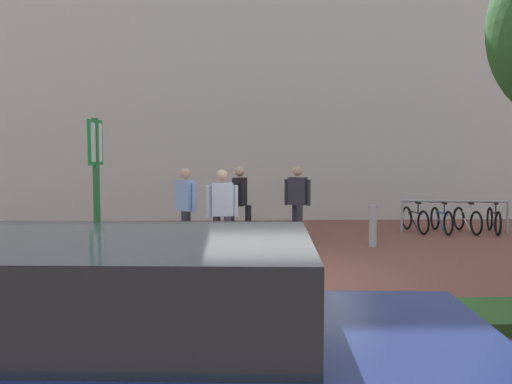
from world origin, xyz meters
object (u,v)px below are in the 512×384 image
at_px(person_suited_navy, 297,199).
at_px(person_casual_tan, 222,209).
at_px(parking_sign_post, 97,192).
at_px(bike_at_sign, 103,293).
at_px(bike_rack_cluster, 454,219).
at_px(person_suited_dark, 240,200).
at_px(bollard_steel, 373,226).
at_px(person_shirt_white, 186,204).
at_px(car_navy_sedan, 142,362).

bearing_deg(person_suited_navy, person_casual_tan, -129.58).
relative_size(parking_sign_post, bike_at_sign, 1.46).
relative_size(bike_rack_cluster, person_suited_dark, 1.54).
xyz_separation_m(person_suited_navy, person_casual_tan, (-1.65, -2.00, 0.00)).
bearing_deg(person_casual_tan, person_suited_dark, 79.50).
height_order(bollard_steel, person_suited_dark, person_suited_dark).
relative_size(person_suited_dark, person_shirt_white, 1.00).
bearing_deg(parking_sign_post, bollard_steel, 48.37).
xyz_separation_m(person_shirt_white, car_navy_sedan, (0.44, -7.64, -0.23)).
bearing_deg(person_shirt_white, bollard_steel, 6.22).
distance_m(bike_rack_cluster, person_shirt_white, 6.97).
distance_m(bike_at_sign, person_suited_navy, 6.38).
bearing_deg(parking_sign_post, person_suited_dark, 73.39).
xyz_separation_m(bike_at_sign, bollard_steel, (4.58, 4.92, 0.10)).
height_order(parking_sign_post, bike_rack_cluster, parking_sign_post).
height_order(bollard_steel, person_suited_navy, person_suited_navy).
distance_m(person_casual_tan, car_navy_sedan, 6.76).
height_order(parking_sign_post, person_casual_tan, parking_sign_post).
bearing_deg(person_suited_dark, parking_sign_post, -106.61).
bearing_deg(person_shirt_white, person_suited_navy, 24.52).
xyz_separation_m(bollard_steel, person_suited_navy, (-1.57, 0.67, 0.53)).
distance_m(person_suited_dark, car_navy_sedan, 8.64).
height_order(person_suited_navy, person_casual_tan, same).
height_order(person_suited_dark, car_navy_sedan, person_suited_dark).
relative_size(bike_at_sign, bike_rack_cluster, 0.64).
bearing_deg(car_navy_sedan, person_suited_dark, 85.57).
bearing_deg(car_navy_sedan, bike_at_sign, 108.15).
height_order(bike_at_sign, bike_rack_cluster, bike_at_sign).
bearing_deg(bike_rack_cluster, person_casual_tan, -150.95).
distance_m(person_shirt_white, car_navy_sedan, 7.66).
relative_size(bollard_steel, person_shirt_white, 0.52).
bearing_deg(person_suited_navy, person_shirt_white, -155.48).
height_order(bollard_steel, person_casual_tan, person_casual_tan).
height_order(person_suited_dark, person_shirt_white, same).
bearing_deg(person_shirt_white, person_suited_dark, 41.02).
distance_m(person_suited_navy, person_casual_tan, 2.59).
distance_m(bike_at_sign, bollard_steel, 6.72).
bearing_deg(person_suited_navy, parking_sign_post, -117.32).
relative_size(parking_sign_post, person_shirt_white, 1.42).
relative_size(bollard_steel, person_suited_navy, 0.52).
distance_m(bike_rack_cluster, person_casual_tan, 6.64).
distance_m(bollard_steel, person_suited_navy, 1.79).
bearing_deg(person_casual_tan, parking_sign_post, -109.47).
bearing_deg(parking_sign_post, bike_at_sign, 93.33).
bearing_deg(car_navy_sedan, bollard_steel, 66.32).
bearing_deg(car_navy_sedan, person_casual_tan, 87.26).
height_order(parking_sign_post, car_navy_sedan, parking_sign_post).
relative_size(bollard_steel, car_navy_sedan, 0.20).
distance_m(parking_sign_post, person_suited_dark, 5.95).
bearing_deg(person_shirt_white, bike_at_sign, -97.56).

